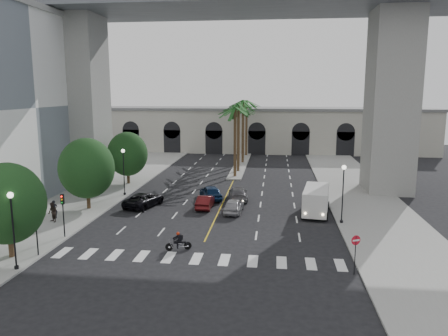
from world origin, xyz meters
The scene contains 30 objects.
ground centered at (0.00, 0.00, 0.00)m, with size 140.00×140.00×0.00m, color black.
sidewalk_left centered at (-15.00, 15.00, 0.07)m, with size 8.00×100.00×0.15m, color gray.
sidewalk_right centered at (15.00, 15.00, 0.07)m, with size 8.00×100.00×0.15m, color gray.
median centered at (0.00, 38.00, 0.10)m, with size 2.00×24.00×0.20m, color gray.
pier_building centered at (0.00, 55.00, 4.27)m, with size 71.00×10.50×8.50m.
bridge centered at (3.42, 22.00, 18.51)m, with size 75.00×13.00×26.00m.
palm_a centered at (0.00, 28.00, 9.10)m, with size 3.20×3.20×10.30m.
palm_b centered at (0.10, 32.00, 9.37)m, with size 3.20×3.20×10.60m.
palm_c centered at (-0.20, 36.00, 8.91)m, with size 3.20×3.20×10.10m.
palm_d centered at (0.15, 40.00, 9.65)m, with size 3.20×3.20×10.90m.
palm_e centered at (-0.10, 44.00, 9.19)m, with size 3.20×3.20×10.40m.
palm_f centered at (0.20, 48.00, 9.46)m, with size 3.20×3.20×10.70m.
street_tree_near centered at (-13.00, -3.00, 4.02)m, with size 5.20×5.20×6.89m.
street_tree_mid centered at (-13.00, 10.00, 4.21)m, with size 5.44×5.44×7.21m.
street_tree_far centered at (-13.00, 22.00, 3.90)m, with size 5.04×5.04×6.68m.
lamp_post_left_near centered at (-11.40, -5.00, 3.22)m, with size 0.40×0.40×5.35m.
lamp_post_left_far centered at (-11.40, 16.00, 3.22)m, with size 0.40×0.40×5.35m.
lamp_post_right centered at (11.40, 8.00, 3.22)m, with size 0.40×0.40×5.35m.
traffic_signal_near centered at (-11.30, -2.50, 2.51)m, with size 0.25×0.18×3.65m.
traffic_signal_far centered at (-11.30, 1.50, 2.51)m, with size 0.25×0.18×3.65m.
motorcycle_rider centered at (-1.57, 0.05, 0.64)m, with size 1.89×0.76×1.41m.
car_a centered at (1.50, 10.60, 0.70)m, with size 1.66×4.13×1.41m, color #9E9DA2.
car_b centered at (-1.50, 11.93, 0.66)m, with size 1.40×4.02×1.32m, color #4C0F11.
car_c centered at (-7.86, 11.80, 0.72)m, with size 2.38×5.16×1.43m, color black.
car_d centered at (1.50, 15.59, 0.70)m, with size 1.97×4.85×1.41m, color slate.
car_e centered at (-1.50, 15.59, 0.77)m, with size 1.83×4.54×1.55m, color #0F2649.
cargo_van centered at (9.40, 11.04, 1.42)m, with size 3.10×6.25×2.55m.
pedestrian_a centered at (-14.69, 6.34, 0.98)m, with size 0.60×0.40×1.66m, color black.
pedestrian_b centered at (-14.21, 5.15, 1.04)m, with size 0.87×0.68×1.78m, color black.
do_not_enter_sign centered at (10.64, -2.99, 1.93)m, with size 0.61×0.30×2.65m.
Camera 1 is at (5.38, -30.38, 11.74)m, focal length 35.00 mm.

